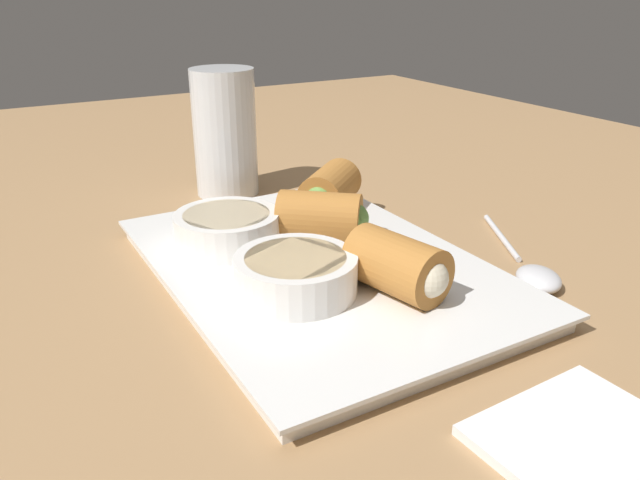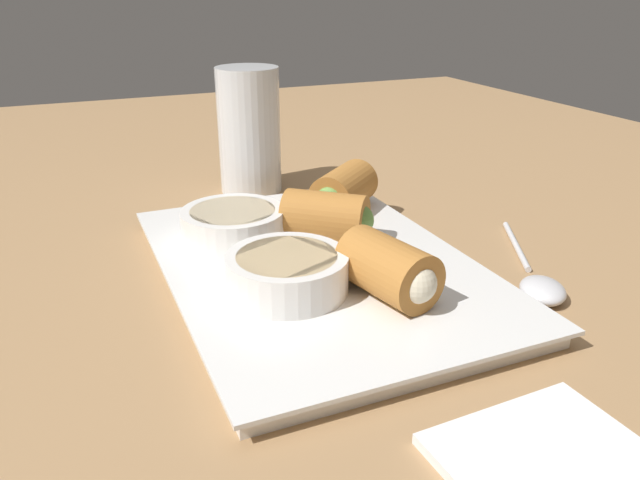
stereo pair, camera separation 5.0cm
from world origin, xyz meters
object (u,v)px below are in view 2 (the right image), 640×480
Objects in this scene: dipping_bowl_near at (288,273)px; spoon at (539,284)px; serving_plate at (320,268)px; dipping_bowl_far at (233,224)px; drinking_glass at (249,131)px.

dipping_bowl_near is 0.55× the size of spoon.
spoon is (-4.69, -17.97, -2.30)cm from dipping_bowl_near.
spoon is at bearing -122.35° from serving_plate.
drinking_glass is (16.70, -6.75, 3.60)cm from dipping_bowl_far.
dipping_bowl_near is (-4.08, 4.12, 2.21)cm from serving_plate.
drinking_glass is at bearing -21.99° from dipping_bowl_far.
spoon is at bearing -128.61° from dipping_bowl_far.
drinking_glass is (23.00, -1.73, 5.82)cm from serving_plate.
dipping_bowl_far is (6.30, 5.02, 2.21)cm from serving_plate.
spoon is (-8.77, -13.85, -0.09)cm from serving_plate.
dipping_bowl_near reaches higher than serving_plate.
dipping_bowl_far is at bearing 51.39° from spoon.
spoon is at bearing -159.12° from drinking_glass.
serving_plate is at bearing 57.65° from spoon.
spoon is (-15.07, -18.87, -2.30)cm from dipping_bowl_far.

